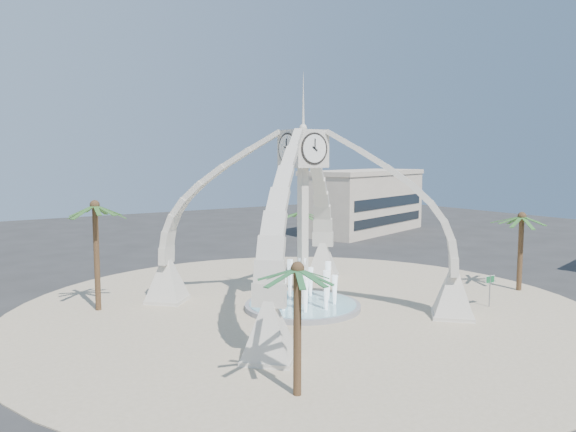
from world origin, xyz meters
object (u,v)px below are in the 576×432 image
palm_north (300,213)px  palm_south (297,271)px  palm_east (522,217)px  street_sign (490,284)px  fountain (303,305)px  palm_west (95,207)px  clock_tower (303,216)px

palm_north → palm_south: 25.85m
palm_east → palm_north: 18.23m
palm_north → street_sign: 17.63m
fountain → palm_west: bearing=147.8°
palm_west → palm_north: palm_west is taller
clock_tower → palm_south: bearing=-126.0°
palm_west → palm_south: size_ratio=1.25×
palm_north → clock_tower: bearing=-124.0°
clock_tower → palm_north: clock_tower is taller
fountain → palm_south: palm_south is taller
clock_tower → palm_north: bearing=56.0°
palm_east → palm_south: size_ratio=1.04×
clock_tower → palm_south: 14.14m
fountain → palm_west: (-11.88, 7.48, 6.86)m
palm_east → street_sign: (-6.11, -1.83, -4.12)m
fountain → clock_tower: bearing=-90.0°
palm_east → street_sign: bearing=-163.3°
clock_tower → fountain: bearing=90.0°
palm_west → street_sign: palm_west is taller
palm_west → palm_south: bearing=-79.3°
fountain → palm_north: 12.86m
palm_east → palm_south: palm_east is taller
palm_east → palm_west: (-29.17, 12.48, 1.33)m
fountain → palm_north: (6.56, 9.74, 5.25)m
palm_north → palm_south: palm_south is taller
clock_tower → palm_south: clock_tower is taller
street_sign → palm_west: bearing=152.2°
fountain → palm_south: bearing=-126.0°
palm_south → street_sign: bearing=13.2°
palm_west → street_sign: bearing=-31.8°
clock_tower → fountain: size_ratio=2.24×
palm_north → palm_east: bearing=-53.9°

